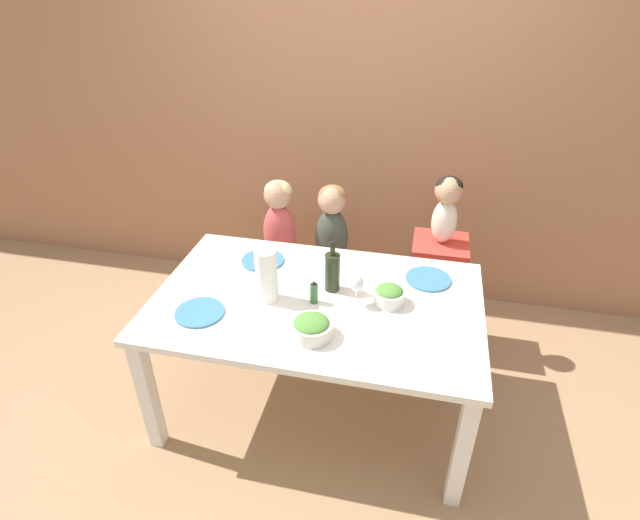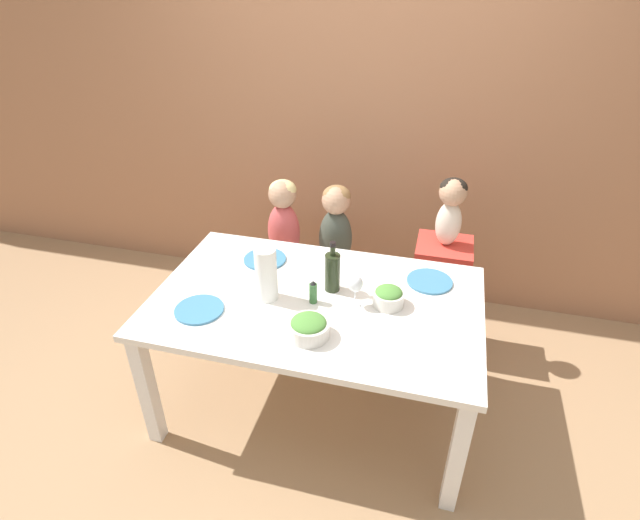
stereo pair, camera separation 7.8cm
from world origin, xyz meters
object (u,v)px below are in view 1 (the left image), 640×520
chair_right_highchair (437,267)px  person_child_left (279,218)px  paper_towel_roll (267,275)px  dinner_plate_back_right (428,279)px  person_child_center (332,224)px  salad_bowl_large (312,327)px  wine_glass_near (356,284)px  chair_far_center (331,275)px  dinner_plate_back_left (263,260)px  person_baby_right (447,203)px  salad_bowl_small (389,295)px  chair_far_left (281,269)px  dinner_plate_front_left (200,312)px  wine_bottle (332,271)px

chair_right_highchair → person_child_left: size_ratio=1.35×
chair_right_highchair → paper_towel_roll: (-0.83, -0.76, 0.31)m
dinner_plate_back_right → person_child_left: bearing=155.8°
person_child_center → salad_bowl_large: bearing=-83.8°
wine_glass_near → chair_far_center: bearing=110.2°
salad_bowl_large → dinner_plate_back_left: (-0.41, 0.55, -0.04)m
person_child_center → person_baby_right: 0.69m
salad_bowl_large → salad_bowl_small: bearing=45.9°
dinner_plate_back_left → dinner_plate_back_right: size_ratio=1.00×
chair_far_center → dinner_plate_back_left: bearing=-125.1°
paper_towel_roll → dinner_plate_back_left: bearing=112.4°
chair_far_left → wine_glass_near: size_ratio=2.86×
chair_far_left → person_baby_right: person_baby_right is taller
chair_far_left → chair_far_center: same height
chair_far_left → wine_glass_near: bearing=-50.0°
person_baby_right → wine_glass_near: bearing=-119.1°
salad_bowl_large → dinner_plate_back_right: size_ratio=0.80×
person_baby_right → dinner_plate_back_left: bearing=-155.8°
salad_bowl_large → dinner_plate_front_left: bearing=175.7°
paper_towel_roll → dinner_plate_back_right: 0.85m
salad_bowl_small → dinner_plate_back_left: (-0.72, 0.24, -0.04)m
dinner_plate_back_left → dinner_plate_back_right: 0.90m
wine_bottle → dinner_plate_back_right: 0.52m
person_baby_right → chair_far_center: bearing=-179.8°
salad_bowl_small → chair_far_left: bearing=138.5°
chair_right_highchair → person_child_left: (-0.99, 0.00, 0.22)m
dinner_plate_back_right → paper_towel_roll: bearing=-156.1°
person_child_left → wine_glass_near: bearing=-50.1°
chair_right_highchair → dinner_plate_back_left: (-0.96, -0.43, 0.18)m
paper_towel_roll → salad_bowl_large: (0.27, -0.23, -0.09)m
chair_far_center → dinner_plate_front_left: dinner_plate_front_left is taller
salad_bowl_small → dinner_plate_back_left: bearing=161.9°
paper_towel_roll → dinner_plate_back_left: paper_towel_roll is taller
dinner_plate_front_left → chair_right_highchair: bearing=40.4°
chair_far_center → wine_glass_near: size_ratio=2.86×
dinner_plate_front_left → dinner_plate_back_right: size_ratio=1.00×
chair_right_highchair → dinner_plate_front_left: dinner_plate_front_left is taller
chair_far_center → dinner_plate_front_left: bearing=-115.4°
person_child_left → paper_towel_roll: person_child_left is taller
chair_far_left → person_baby_right: bearing=0.1°
person_child_left → person_baby_right: size_ratio=1.32×
paper_towel_roll → dinner_plate_back_right: bearing=23.9°
person_baby_right → wine_bottle: person_baby_right is taller
salad_bowl_small → salad_bowl_large: bearing=-134.1°
chair_right_highchair → wine_glass_near: size_ratio=4.35×
chair_far_left → person_child_left: (0.00, 0.00, 0.38)m
dinner_plate_front_left → wine_bottle: bearing=30.3°
chair_right_highchair → person_child_center: person_child_center is taller
dinner_plate_front_left → chair_far_center: bearing=64.6°
person_baby_right → person_child_left: bearing=-180.0°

